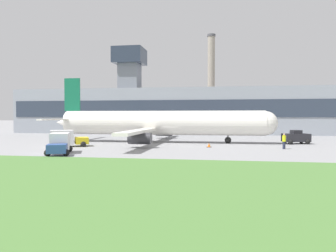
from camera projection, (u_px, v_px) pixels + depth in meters
ground_plane at (171, 143)px, 47.99m from camera, size 400.00×400.00×0.00m
grass_strip at (16, 225)px, 12.01m from camera, size 240.00×37.00×0.06m
terminal_building at (187, 110)px, 75.36m from camera, size 80.34×13.27×19.89m
smokestack_left at (211, 81)px, 104.55m from camera, size 2.63×2.63×29.89m
airplane at (159, 123)px, 49.11m from camera, size 33.78×31.53×9.87m
pushback_tug at (296, 138)px, 46.60m from camera, size 3.99×3.07×1.96m
baggage_truck at (60, 144)px, 34.61m from camera, size 3.70×5.65×2.15m
fuel_truck at (67, 139)px, 42.40m from camera, size 5.18×4.19×2.14m
ground_crew_person at (284, 141)px, 39.34m from camera, size 0.51×0.51×1.88m
traffic_cone_near_nose at (209, 145)px, 41.69m from camera, size 0.63×0.63×0.54m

